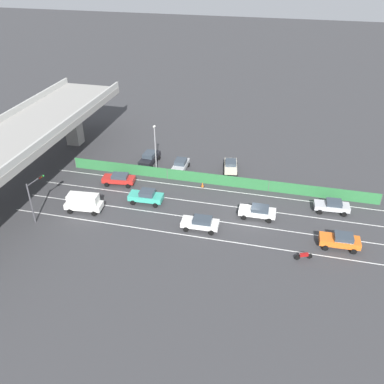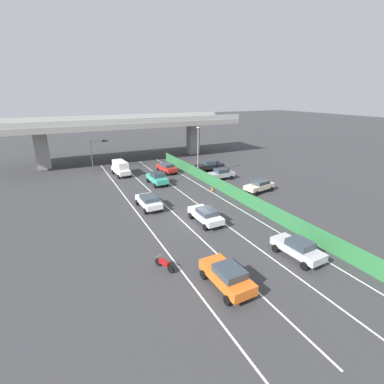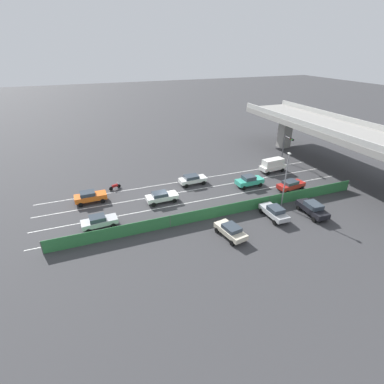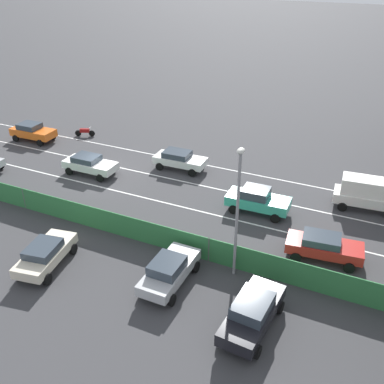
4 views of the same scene
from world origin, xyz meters
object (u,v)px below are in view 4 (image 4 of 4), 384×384
parked_wagon_silver (169,270)px  car_sedan_white (179,159)px  car_taxi_orange (33,131)px  parked_sedan_dark (253,312)px  car_sedan_red (324,246)px  motorcycle (85,132)px  street_lamp (238,203)px  parked_sedan_cream (45,254)px  car_taxi_teal (258,200)px  car_van_white (369,193)px  car_hatchback_white (89,164)px  traffic_cone (140,226)px

parked_wagon_silver → car_sedan_white: bearing=-155.5°
car_taxi_orange → parked_sedan_dark: parked_sedan_dark is taller
car_sedan_red → motorcycle: 26.71m
car_sedan_red → street_lamp: 6.63m
parked_sedan_cream → street_lamp: size_ratio=0.58×
motorcycle → parked_sedan_cream: 20.40m
street_lamp → parked_wagon_silver: bearing=-51.4°
parked_wagon_silver → car_taxi_teal: bearing=168.0°
car_van_white → parked_wagon_silver: bearing=-34.2°
motorcycle → parked_wagon_silver: size_ratio=0.42×
car_taxi_teal → car_taxi_orange: (-3.47, -23.44, -0.02)m
parked_sedan_cream → parked_sedan_dark: 12.16m
parked_wagon_silver → street_lamp: (-2.30, 2.88, 3.70)m
car_van_white → parked_wagon_silver: 15.64m
car_taxi_teal → car_hatchback_white: 14.13m
car_hatchback_white → car_taxi_orange: (-3.55, -9.30, 0.05)m
parked_wagon_silver → car_van_white: bearing=145.8°
street_lamp → traffic_cone: size_ratio=10.86×
car_van_white → street_lamp: (10.62, -5.91, 3.31)m
car_hatchback_white → car_sedan_white: bearing=122.6°
car_van_white → traffic_cone: size_ratio=6.63×
parked_wagon_silver → street_lamp: street_lamp is taller
car_van_white → parked_sedan_cream: 21.56m
parked_sedan_dark → traffic_cone: parked_sedan_dark is taller
car_van_white → traffic_cone: bearing=-54.8°
car_hatchback_white → car_van_white: (-3.71, 20.96, 0.42)m
car_taxi_teal → parked_wagon_silver: size_ratio=1.00×
car_taxi_teal → car_van_white: 7.74m
car_van_white → street_lamp: 12.60m
street_lamp → traffic_cone: bearing=-102.0°
car_sedan_white → car_taxi_orange: 15.47m
car_taxi_teal → car_sedan_white: bearing=-115.8°
car_sedan_white → car_taxi_orange: bearing=-88.6°
motorcycle → street_lamp: 24.93m
motorcycle → street_lamp: street_lamp is taller
car_sedan_red → car_taxi_orange: size_ratio=1.04×
car_sedan_white → motorcycle: size_ratio=2.38×
car_sedan_red → traffic_cone: car_sedan_red is taller
car_sedan_white → parked_wagon_silver: 14.45m
car_hatchback_white → street_lamp: size_ratio=0.58×
car_van_white → parked_sedan_cream: size_ratio=1.05×
car_hatchback_white → car_van_white: 21.29m
car_hatchback_white → parked_sedan_dark: bearing=59.0°
motorcycle → parked_sedan_cream: size_ratio=0.41×
traffic_cone → car_taxi_teal: bearing=132.0°
car_taxi_teal → traffic_cone: car_taxi_teal is taller
parked_sedan_cream → car_taxi_teal: bearing=140.4°
car_taxi_orange → parked_wagon_silver: (12.76, 21.47, -0.03)m
car_taxi_orange → traffic_cone: 19.53m
car_sedan_red → street_lamp: (3.52, -4.22, 3.71)m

